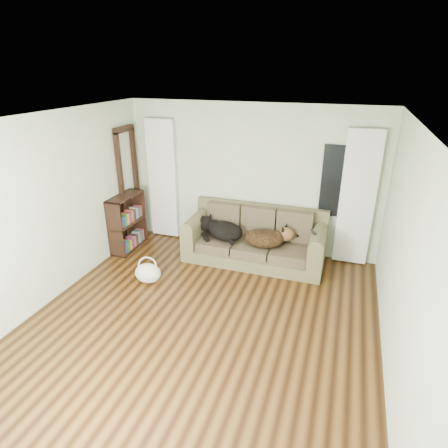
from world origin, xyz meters
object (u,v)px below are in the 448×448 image
(dog_black_lab, at_px, (222,231))
(bookshelf, at_px, (127,223))
(dog_shepherd, at_px, (267,238))
(sofa, at_px, (254,236))
(tote_bag, at_px, (148,273))

(dog_black_lab, height_order, bookshelf, bookshelf)
(dog_shepherd, bearing_deg, sofa, -21.37)
(bookshelf, bearing_deg, dog_shepherd, 9.74)
(dog_black_lab, bearing_deg, dog_shepherd, 25.41)
(dog_shepherd, relative_size, tote_bag, 1.60)
(dog_shepherd, relative_size, bookshelf, 0.66)
(bookshelf, bearing_deg, dog_black_lab, 13.50)
(dog_shepherd, height_order, tote_bag, dog_shepherd)
(tote_bag, distance_m, bookshelf, 1.37)
(dog_black_lab, bearing_deg, sofa, 31.77)
(sofa, bearing_deg, bookshelf, -173.24)
(bookshelf, bearing_deg, sofa, 12.12)
(dog_black_lab, xyz_separation_m, tote_bag, (-0.82, -1.20, -0.32))
(tote_bag, bearing_deg, sofa, 41.52)
(sofa, relative_size, dog_black_lab, 3.32)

